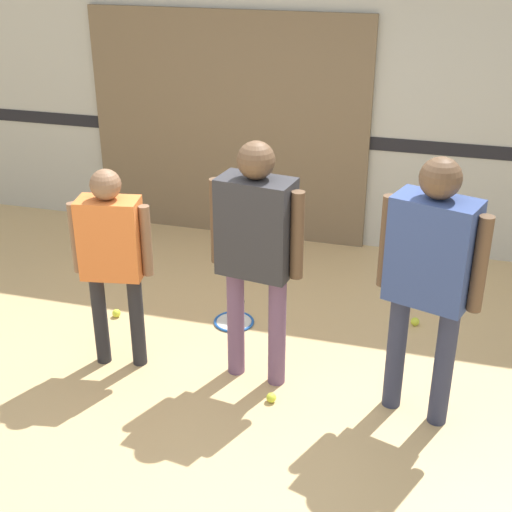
{
  "coord_description": "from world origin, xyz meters",
  "views": [
    {
      "loc": [
        1.26,
        -3.8,
        2.89
      ],
      "look_at": [
        0.15,
        0.16,
        0.93
      ],
      "focal_mm": 50.0,
      "sensor_mm": 36.0,
      "label": 1
    }
  ],
  "objects_px": {
    "tennis_ball_by_spare_racket": "(274,311)",
    "tennis_ball_stray_right": "(116,313)",
    "person_instructor": "(256,240)",
    "racket_spare_on_floor": "(234,321)",
    "tennis_ball_near_instructor": "(271,398)",
    "tennis_ball_stray_left": "(415,322)",
    "person_student_left": "(112,249)",
    "person_student_right": "(430,265)"
  },
  "relations": [
    {
      "from": "tennis_ball_by_spare_racket",
      "to": "tennis_ball_stray_right",
      "type": "height_order",
      "value": "same"
    },
    {
      "from": "person_instructor",
      "to": "racket_spare_on_floor",
      "type": "distance_m",
      "value": 1.28
    },
    {
      "from": "racket_spare_on_floor",
      "to": "tennis_ball_stray_right",
      "type": "height_order",
      "value": "tennis_ball_stray_right"
    },
    {
      "from": "tennis_ball_near_instructor",
      "to": "tennis_ball_stray_left",
      "type": "bearing_deg",
      "value": 56.16
    },
    {
      "from": "racket_spare_on_floor",
      "to": "tennis_ball_near_instructor",
      "type": "xyz_separation_m",
      "value": [
        0.54,
        -0.91,
        0.02
      ]
    },
    {
      "from": "person_student_left",
      "to": "tennis_ball_by_spare_racket",
      "type": "relative_size",
      "value": 21.92
    },
    {
      "from": "tennis_ball_by_spare_racket",
      "to": "tennis_ball_stray_left",
      "type": "relative_size",
      "value": 1.0
    },
    {
      "from": "tennis_ball_stray_left",
      "to": "tennis_ball_stray_right",
      "type": "height_order",
      "value": "same"
    },
    {
      "from": "person_instructor",
      "to": "person_student_right",
      "type": "distance_m",
      "value": 1.09
    },
    {
      "from": "person_instructor",
      "to": "tennis_ball_by_spare_racket",
      "type": "xyz_separation_m",
      "value": [
        -0.09,
        0.85,
        -1.01
      ]
    },
    {
      "from": "person_student_right",
      "to": "tennis_ball_stray_left",
      "type": "distance_m",
      "value": 1.5
    },
    {
      "from": "racket_spare_on_floor",
      "to": "tennis_ball_near_instructor",
      "type": "relative_size",
      "value": 7.87
    },
    {
      "from": "tennis_ball_near_instructor",
      "to": "person_student_right",
      "type": "bearing_deg",
      "value": 9.19
    },
    {
      "from": "person_student_right",
      "to": "tennis_ball_stray_left",
      "type": "bearing_deg",
      "value": -68.24
    },
    {
      "from": "person_student_right",
      "to": "tennis_ball_stray_left",
      "type": "xyz_separation_m",
      "value": [
        -0.07,
        1.1,
        -1.02
      ]
    },
    {
      "from": "person_instructor",
      "to": "person_student_left",
      "type": "height_order",
      "value": "person_instructor"
    },
    {
      "from": "person_student_left",
      "to": "racket_spare_on_floor",
      "type": "relative_size",
      "value": 2.78
    },
    {
      "from": "racket_spare_on_floor",
      "to": "person_student_right",
      "type": "bearing_deg",
      "value": -122.84
    },
    {
      "from": "person_student_left",
      "to": "tennis_ball_stray_left",
      "type": "relative_size",
      "value": 21.92
    },
    {
      "from": "person_student_left",
      "to": "tennis_ball_stray_right",
      "type": "distance_m",
      "value": 1.08
    },
    {
      "from": "tennis_ball_stray_left",
      "to": "tennis_ball_near_instructor",
      "type": "bearing_deg",
      "value": -123.84
    },
    {
      "from": "person_student_right",
      "to": "racket_spare_on_floor",
      "type": "xyz_separation_m",
      "value": [
        -1.45,
        0.77,
        -1.05
      ]
    },
    {
      "from": "person_student_left",
      "to": "tennis_ball_near_instructor",
      "type": "xyz_separation_m",
      "value": [
        1.15,
        -0.17,
        -0.86
      ]
    },
    {
      "from": "person_student_right",
      "to": "racket_spare_on_floor",
      "type": "relative_size",
      "value": 3.29
    },
    {
      "from": "tennis_ball_by_spare_racket",
      "to": "tennis_ball_stray_left",
      "type": "xyz_separation_m",
      "value": [
        1.1,
        0.14,
        0.0
      ]
    },
    {
      "from": "person_student_left",
      "to": "tennis_ball_stray_right",
      "type": "relative_size",
      "value": 21.92
    },
    {
      "from": "person_student_right",
      "to": "tennis_ball_by_spare_racket",
      "type": "distance_m",
      "value": 1.83
    },
    {
      "from": "person_student_right",
      "to": "tennis_ball_stray_left",
      "type": "relative_size",
      "value": 25.91
    },
    {
      "from": "racket_spare_on_floor",
      "to": "tennis_ball_stray_left",
      "type": "relative_size",
      "value": 7.87
    },
    {
      "from": "person_instructor",
      "to": "tennis_ball_near_instructor",
      "type": "relative_size",
      "value": 25.5
    },
    {
      "from": "tennis_ball_stray_right",
      "to": "racket_spare_on_floor",
      "type": "bearing_deg",
      "value": 11.0
    },
    {
      "from": "person_student_right",
      "to": "tennis_ball_by_spare_racket",
      "type": "xyz_separation_m",
      "value": [
        -1.17,
        0.96,
        -1.02
      ]
    },
    {
      "from": "person_instructor",
      "to": "tennis_ball_stray_right",
      "type": "height_order",
      "value": "person_instructor"
    },
    {
      "from": "tennis_ball_by_spare_racket",
      "to": "person_student_left",
      "type": "bearing_deg",
      "value": -133.47
    },
    {
      "from": "person_student_left",
      "to": "tennis_ball_stray_right",
      "type": "xyz_separation_m",
      "value": [
        -0.32,
        0.57,
        -0.86
      ]
    },
    {
      "from": "person_instructor",
      "to": "person_student_left",
      "type": "xyz_separation_m",
      "value": [
        -0.97,
        -0.09,
        -0.15
      ]
    },
    {
      "from": "tennis_ball_by_spare_racket",
      "to": "tennis_ball_near_instructor",
      "type": "bearing_deg",
      "value": -76.69
    },
    {
      "from": "tennis_ball_stray_left",
      "to": "tennis_ball_stray_right",
      "type": "xyz_separation_m",
      "value": [
        -2.3,
        -0.51,
        0.0
      ]
    },
    {
      "from": "person_instructor",
      "to": "racket_spare_on_floor",
      "type": "relative_size",
      "value": 3.24
    },
    {
      "from": "person_instructor",
      "to": "tennis_ball_by_spare_racket",
      "type": "height_order",
      "value": "person_instructor"
    },
    {
      "from": "person_instructor",
      "to": "tennis_ball_by_spare_racket",
      "type": "distance_m",
      "value": 1.32
    },
    {
      "from": "tennis_ball_near_instructor",
      "to": "tennis_ball_by_spare_racket",
      "type": "xyz_separation_m",
      "value": [
        -0.26,
        1.1,
        0.0
      ]
    }
  ]
}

